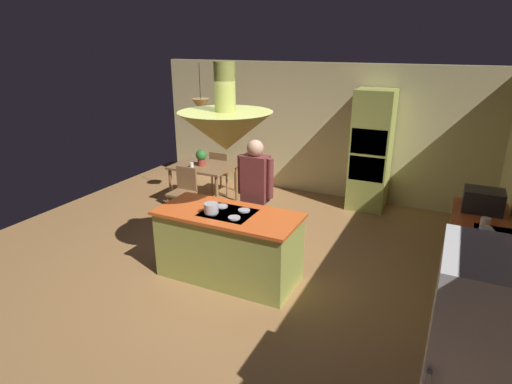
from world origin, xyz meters
TOP-DOWN VIEW (x-y plane):
  - ground at (0.00, 0.00)m, footprint 8.16×8.16m
  - wall_back at (0.00, 3.45)m, footprint 6.80×0.10m
  - kitchen_island at (0.00, -0.20)m, footprint 1.82×0.83m
  - counter_run_right at (2.84, 0.60)m, footprint 0.73×2.11m
  - oven_tower at (1.10, 3.04)m, footprint 0.66×0.62m
  - refrigerator at (2.80, -1.90)m, footprint 0.72×0.74m
  - dining_table at (-1.70, 1.90)m, footprint 1.11×0.85m
  - person_at_island at (0.05, 0.48)m, footprint 0.53×0.23m
  - range_hood at (0.00, -0.20)m, footprint 1.10×1.10m
  - pendant_light_over_table at (-1.70, 1.90)m, footprint 0.32×0.32m
  - chair_facing_island at (-1.70, 1.25)m, footprint 0.40×0.40m
  - chair_by_back_wall at (-1.70, 2.55)m, footprint 0.40×0.40m
  - potted_plant_on_table at (-1.71, 1.86)m, footprint 0.20×0.20m
  - cup_on_table at (-1.81, 1.69)m, footprint 0.07×0.07m
  - canister_flour at (2.84, 0.08)m, footprint 0.14×0.14m
  - canister_sugar at (2.84, 0.26)m, footprint 0.12×0.12m
  - canister_tea at (2.84, 0.44)m, footprint 0.10×0.10m
  - microwave_on_counter at (2.84, 1.22)m, footprint 0.46×0.36m
  - cooking_pot_on_cooktop at (-0.16, -0.33)m, footprint 0.18×0.18m

SIDE VIEW (x-z plane):
  - ground at x=0.00m, z-range 0.00..0.00m
  - kitchen_island at x=0.00m, z-range -0.01..0.92m
  - counter_run_right at x=2.84m, z-range 0.01..0.92m
  - chair_facing_island at x=-1.70m, z-range 0.07..0.94m
  - chair_by_back_wall at x=-1.70m, z-range 0.07..0.94m
  - dining_table at x=-1.70m, z-range 0.28..1.04m
  - cup_on_table at x=-1.81m, z-range 0.76..0.85m
  - refrigerator at x=2.80m, z-range 0.00..1.77m
  - potted_plant_on_table at x=-1.71m, z-range 0.78..1.08m
  - person_at_island at x=0.05m, z-range 0.13..1.82m
  - cooking_pot_on_cooktop at x=-0.16m, z-range 0.93..1.05m
  - canister_sugar at x=2.84m, z-range 0.91..1.08m
  - canister_tea at x=2.84m, z-range 0.91..1.11m
  - canister_flour at x=2.84m, z-range 0.91..1.13m
  - microwave_on_counter at x=2.84m, z-range 0.91..1.19m
  - oven_tower at x=1.10m, z-range 0.00..2.15m
  - wall_back at x=0.00m, z-range 0.00..2.55m
  - pendant_light_over_table at x=-1.70m, z-range 1.45..2.27m
  - range_hood at x=0.00m, z-range 1.46..2.46m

